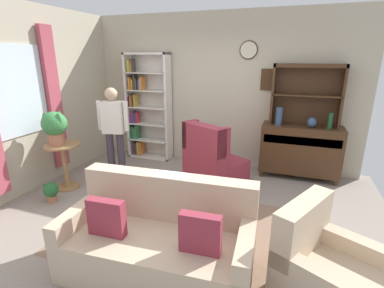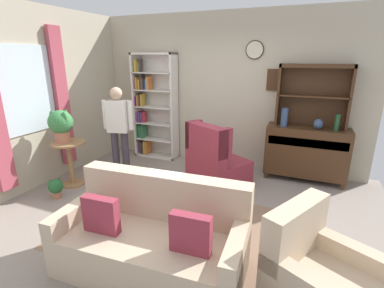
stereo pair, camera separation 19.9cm
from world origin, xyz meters
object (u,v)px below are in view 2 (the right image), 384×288
object	(u,v)px
vase_round	(318,124)
armchair_floral	(319,281)
coffee_table	(192,198)
bottle_wine	(337,123)
vase_tall	(284,117)
plant_stand	(70,159)
sideboard_hutch	(314,87)
book_stack	(182,188)
bookshelf	(152,108)
potted_plant_large	(61,124)
couch_floral	(153,240)
potted_plant_small	(56,187)
person_reading	(119,127)
sideboard	(306,151)
wingback_chair	(215,163)

from	to	relation	value
vase_round	armchair_floral	distance (m)	2.78
vase_round	coffee_table	world-z (taller)	vase_round
bottle_wine	vase_tall	bearing A→B (deg)	179.34
plant_stand	vase_tall	bearing A→B (deg)	27.24
plant_stand	coffee_table	distance (m)	2.28
sideboard_hutch	vase_round	world-z (taller)	sideboard_hutch
sideboard_hutch	armchair_floral	xyz separation A→B (m)	(0.20, -2.87, -1.27)
plant_stand	book_stack	xyz separation A→B (m)	(2.11, -0.27, -0.00)
bookshelf	potted_plant_large	world-z (taller)	bookshelf
couch_floral	potted_plant_small	size ratio (longest dim) A/B	6.31
person_reading	book_stack	world-z (taller)	person_reading
sideboard_hutch	potted_plant_large	distance (m)	4.03
vase_round	plant_stand	xyz separation A→B (m)	(-3.63, -1.62, -0.55)
vase_tall	armchair_floral	xyz separation A→B (m)	(0.59, -2.68, -0.78)
bookshelf	potted_plant_large	size ratio (longest dim) A/B	4.11
sideboard	book_stack	bearing A→B (deg)	-125.59
potted_plant_large	person_reading	distance (m)	0.88
sideboard	person_reading	distance (m)	3.17
bookshelf	armchair_floral	bearing A→B (deg)	-41.78
couch_floral	armchair_floral	size ratio (longest dim) A/B	1.78
potted_plant_large	person_reading	bearing A→B (deg)	44.38
bookshelf	wingback_chair	size ratio (longest dim) A/B	1.94
vase_round	couch_floral	distance (m)	3.19
potted_plant_large	coffee_table	world-z (taller)	potted_plant_large
vase_tall	vase_round	xyz separation A→B (m)	(0.52, 0.01, -0.07)
sideboard_hutch	plant_stand	world-z (taller)	sideboard_hutch
vase_tall	wingback_chair	bearing A→B (deg)	-141.95
bookshelf	person_reading	bearing A→B (deg)	-88.03
sideboard	sideboard_hutch	world-z (taller)	sideboard_hutch
wingback_chair	armchair_floral	bearing A→B (deg)	-51.78
vase_tall	book_stack	distance (m)	2.21
potted_plant_large	book_stack	world-z (taller)	potted_plant_large
sideboard	vase_tall	world-z (taller)	vase_tall
vase_tall	vase_round	world-z (taller)	vase_tall
sideboard	couch_floral	distance (m)	3.12
sideboard	couch_floral	size ratio (longest dim) A/B	0.70
potted_plant_large	sideboard	bearing A→B (deg)	25.71
wingback_chair	bookshelf	bearing A→B (deg)	151.41
armchair_floral	plant_stand	distance (m)	3.86
vase_tall	armchair_floral	distance (m)	2.85
couch_floral	potted_plant_large	world-z (taller)	potted_plant_large
person_reading	book_stack	distance (m)	1.82
wingback_chair	potted_plant_small	size ratio (longest dim) A/B	3.69
bookshelf	wingback_chair	bearing A→B (deg)	-28.59
coffee_table	couch_floral	bearing A→B (deg)	-93.56
couch_floral	bookshelf	bearing A→B (deg)	119.91
potted_plant_large	plant_stand	bearing A→B (deg)	28.53
sideboard_hutch	potted_plant_small	world-z (taller)	sideboard_hutch
potted_plant_small	plant_stand	bearing A→B (deg)	105.31
potted_plant_large	couch_floral	bearing A→B (deg)	-26.36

